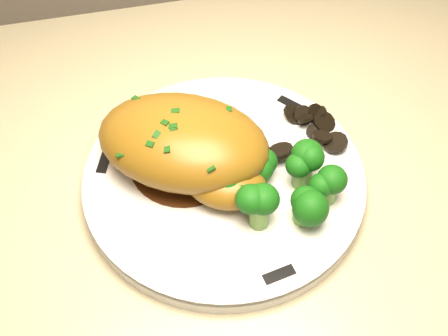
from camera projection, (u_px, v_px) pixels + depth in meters
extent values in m
cylinder|color=silver|center=(224.00, 180.00, 0.61)|extent=(0.35, 0.35, 0.02)
cube|color=black|center=(290.00, 104.00, 0.66)|extent=(0.03, 0.03, 0.00)
cube|color=black|center=(104.00, 162.00, 0.61)|extent=(0.02, 0.03, 0.00)
cube|color=black|center=(279.00, 275.00, 0.52)|extent=(0.03, 0.02, 0.00)
cylinder|color=#3B1B0A|center=(185.00, 163.00, 0.61)|extent=(0.12, 0.12, 0.00)
ellipsoid|color=#8C5F18|center=(183.00, 142.00, 0.58)|extent=(0.22, 0.19, 0.07)
ellipsoid|color=#8C5F18|center=(225.00, 182.00, 0.57)|extent=(0.10, 0.10, 0.04)
cube|color=#14400D|center=(132.00, 109.00, 0.57)|extent=(0.01, 0.01, 0.00)
cube|color=#14400D|center=(152.00, 109.00, 0.56)|extent=(0.01, 0.01, 0.00)
cube|color=#14400D|center=(173.00, 112.00, 0.56)|extent=(0.01, 0.01, 0.00)
cube|color=#14400D|center=(193.00, 116.00, 0.55)|extent=(0.01, 0.01, 0.00)
cube|color=#14400D|center=(215.00, 122.00, 0.55)|extent=(0.01, 0.01, 0.00)
cube|color=#14400D|center=(236.00, 129.00, 0.55)|extent=(0.01, 0.01, 0.00)
cylinder|color=black|center=(312.00, 129.00, 0.64)|extent=(0.02, 0.02, 0.02)
cylinder|color=black|center=(306.00, 121.00, 0.64)|extent=(0.02, 0.02, 0.01)
cylinder|color=black|center=(295.00, 114.00, 0.64)|extent=(0.03, 0.03, 0.01)
cylinder|color=black|center=(280.00, 118.00, 0.65)|extent=(0.02, 0.02, 0.01)
cylinder|color=black|center=(266.00, 118.00, 0.64)|extent=(0.03, 0.03, 0.01)
cylinder|color=black|center=(254.00, 121.00, 0.63)|extent=(0.03, 0.03, 0.02)
cylinder|color=black|center=(247.00, 133.00, 0.63)|extent=(0.03, 0.03, 0.02)
cylinder|color=black|center=(246.00, 139.00, 0.62)|extent=(0.02, 0.02, 0.00)
cylinder|color=black|center=(252.00, 144.00, 0.61)|extent=(0.03, 0.03, 0.02)
cylinder|color=black|center=(264.00, 152.00, 0.62)|extent=(0.04, 0.03, 0.02)
cylinder|color=black|center=(279.00, 151.00, 0.61)|extent=(0.03, 0.03, 0.01)
cylinder|color=black|center=(294.00, 146.00, 0.61)|extent=(0.03, 0.03, 0.02)
cylinder|color=black|center=(306.00, 145.00, 0.62)|extent=(0.04, 0.04, 0.01)
cylinder|color=black|center=(313.00, 135.00, 0.63)|extent=(0.04, 0.04, 0.01)
cylinder|color=olive|center=(230.00, 185.00, 0.57)|extent=(0.02, 0.02, 0.03)
sphere|color=#093A08|center=(230.00, 174.00, 0.56)|extent=(0.03, 0.03, 0.03)
cylinder|color=olive|center=(262.00, 169.00, 0.59)|extent=(0.02, 0.02, 0.03)
sphere|color=#093A08|center=(263.00, 158.00, 0.57)|extent=(0.03, 0.03, 0.03)
cylinder|color=olive|center=(302.00, 176.00, 0.58)|extent=(0.02, 0.02, 0.03)
sphere|color=#093A08|center=(304.00, 165.00, 0.57)|extent=(0.03, 0.03, 0.03)
cylinder|color=olive|center=(259.00, 216.00, 0.55)|extent=(0.02, 0.02, 0.03)
sphere|color=#093A08|center=(260.00, 205.00, 0.54)|extent=(0.03, 0.03, 0.03)
cylinder|color=olive|center=(304.00, 212.00, 0.55)|extent=(0.02, 0.02, 0.03)
sphere|color=#093A08|center=(306.00, 202.00, 0.54)|extent=(0.03, 0.03, 0.03)
cylinder|color=olive|center=(327.00, 192.00, 0.57)|extent=(0.02, 0.02, 0.03)
sphere|color=#093A08|center=(330.00, 181.00, 0.55)|extent=(0.03, 0.03, 0.03)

